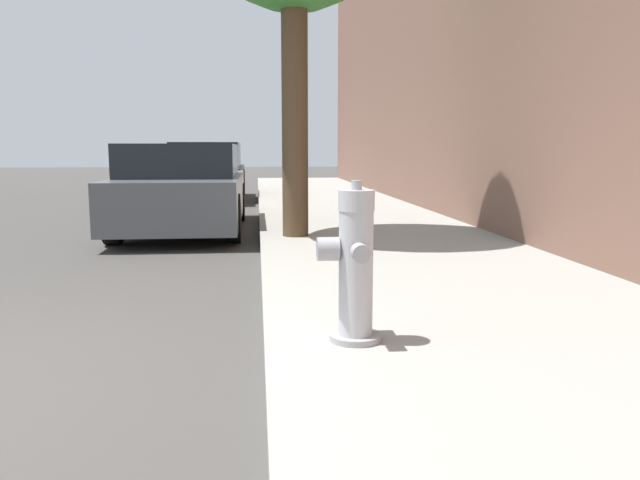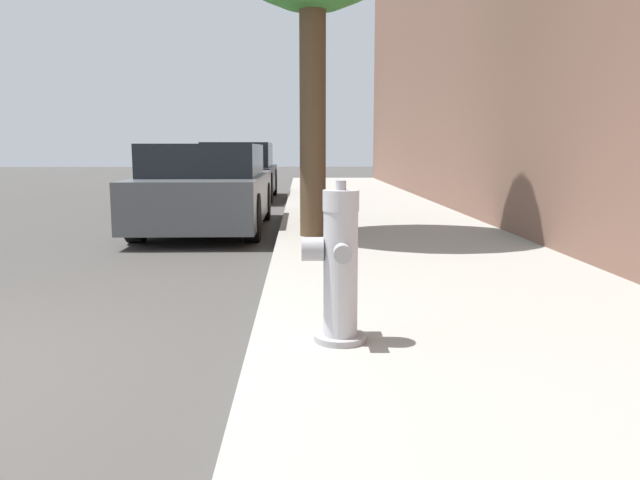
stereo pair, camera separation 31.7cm
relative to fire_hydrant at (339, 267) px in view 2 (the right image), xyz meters
The scene contains 4 objects.
sidewalk_slab 1.15m from the fire_hydrant, 21.30° to the right, with size 2.93×40.00×0.16m.
fire_hydrant is the anchor object (origin of this frame).
parked_car_near 6.22m from the fire_hydrant, 104.85° to the left, with size 1.70×4.15×1.27m.
parked_car_mid 11.84m from the fire_hydrant, 98.19° to the left, with size 1.69×3.91×1.35m.
Camera 2 is at (2.24, -2.94, 1.21)m, focal length 35.00 mm.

